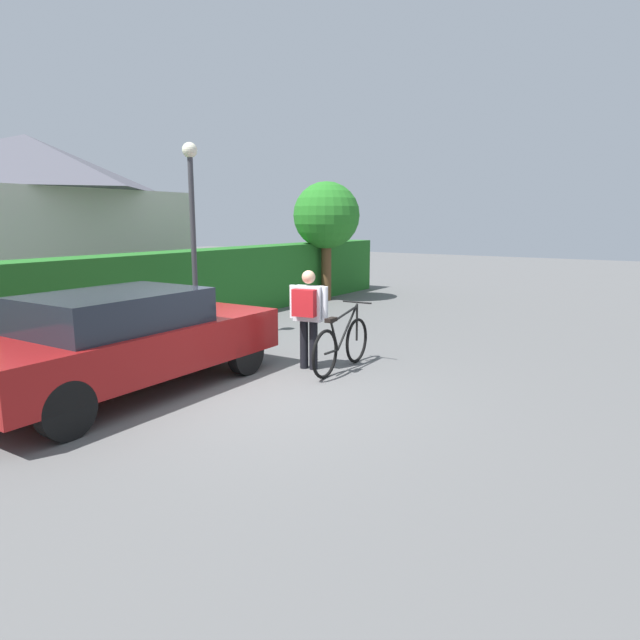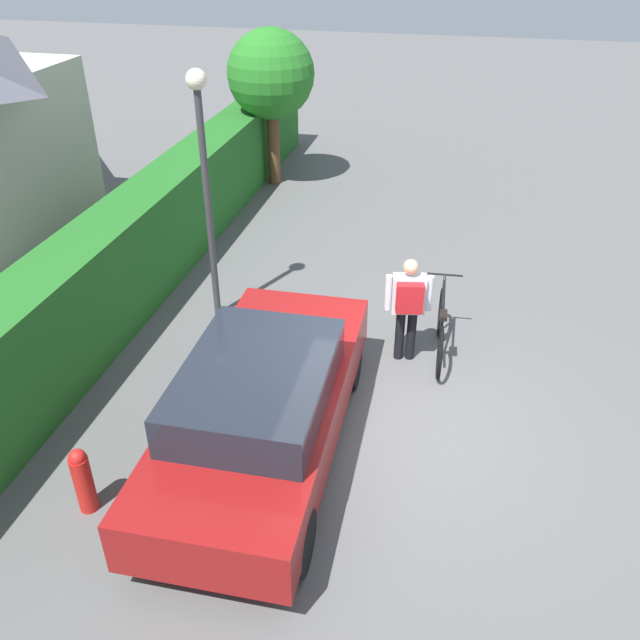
# 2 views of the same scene
# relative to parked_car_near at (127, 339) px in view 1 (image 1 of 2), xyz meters

# --- Properties ---
(ground_plane) EXTENTS (60.00, 60.00, 0.00)m
(ground_plane) POSITION_rel_parked_car_near_xyz_m (0.86, -1.35, -0.74)
(ground_plane) COLOR #585858
(hedge_row) EXTENTS (21.91, 0.90, 1.63)m
(hedge_row) POSITION_rel_parked_car_near_xyz_m (0.86, 3.08, 0.08)
(hedge_row) COLOR #216321
(hedge_row) RESTS_ON ground
(house_distant) EXTENTS (6.63, 5.50, 4.45)m
(house_distant) POSITION_rel_parked_car_near_xyz_m (3.52, 8.19, 1.53)
(house_distant) COLOR beige
(house_distant) RESTS_ON ground
(parked_car_near) EXTENTS (4.36, 1.78, 1.39)m
(parked_car_near) POSITION_rel_parked_car_near_xyz_m (0.00, 0.00, 0.00)
(parked_car_near) COLOR maroon
(parked_car_near) RESTS_ON ground
(bicycle) EXTENTS (1.79, 0.50, 1.01)m
(bicycle) POSITION_rel_parked_car_near_xyz_m (2.54, -1.82, -0.34)
(bicycle) COLOR black
(bicycle) RESTS_ON ground
(person_rider) EXTENTS (0.41, 0.63, 1.55)m
(person_rider) POSITION_rel_parked_car_near_xyz_m (2.29, -1.36, 0.19)
(person_rider) COLOR black
(person_rider) RESTS_ON ground
(street_lamp) EXTENTS (0.28, 0.28, 3.70)m
(street_lamp) POSITION_rel_parked_car_near_xyz_m (2.86, 1.64, 1.70)
(street_lamp) COLOR #38383D
(street_lamp) RESTS_ON ground
(tree_kerbside) EXTENTS (1.88, 1.88, 3.36)m
(tree_kerbside) POSITION_rel_parked_car_near_xyz_m (8.74, 2.41, 1.65)
(tree_kerbside) COLOR brown
(tree_kerbside) RESTS_ON ground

